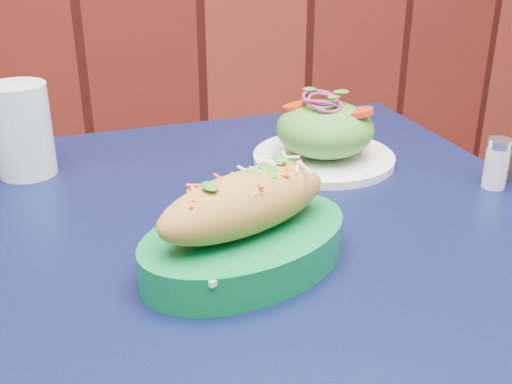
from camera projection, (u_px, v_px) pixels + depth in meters
name	position (u px, v px, depth m)	size (l,w,h in m)	color
cafe_table	(250.00, 283.00, 0.82)	(0.80, 0.80, 0.75)	black
banh_mi_basket	(245.00, 228.00, 0.67)	(0.28, 0.23, 0.11)	#097435
salad_plate	(325.00, 135.00, 0.95)	(0.21, 0.21, 0.11)	white
water_glass	(22.00, 130.00, 0.90)	(0.08, 0.08, 0.13)	silver
salt_shaker	(497.00, 163.00, 0.87)	(0.03, 0.03, 0.07)	white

